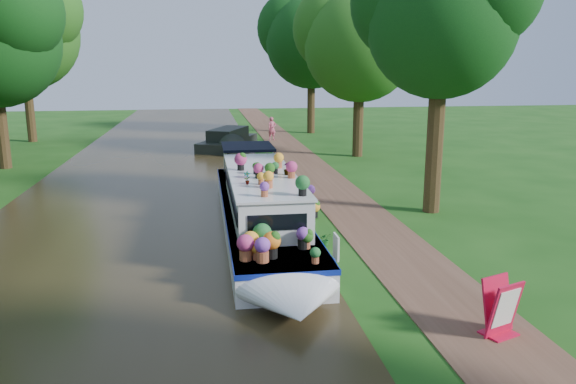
% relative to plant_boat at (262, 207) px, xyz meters
% --- Properties ---
extents(ground, '(100.00, 100.00, 0.00)m').
position_rel_plant_boat_xyz_m(ground, '(2.25, -1.14, -0.85)').
color(ground, '#174711').
rests_on(ground, ground).
extents(canal_water, '(10.00, 100.00, 0.02)m').
position_rel_plant_boat_xyz_m(canal_water, '(-3.75, -1.14, -0.84)').
color(canal_water, '#2C2413').
rests_on(canal_water, ground).
extents(towpath, '(2.20, 100.00, 0.03)m').
position_rel_plant_boat_xyz_m(towpath, '(3.45, -1.14, -0.84)').
color(towpath, '#533626').
rests_on(towpath, ground).
extents(plant_boat, '(2.29, 13.52, 2.23)m').
position_rel_plant_boat_xyz_m(plant_boat, '(0.00, 0.00, 0.00)').
color(plant_boat, silver).
rests_on(plant_boat, canal_water).
extents(tree_near_overhang, '(5.52, 5.28, 8.99)m').
position_rel_plant_boat_xyz_m(tree_near_overhang, '(6.04, 1.92, 5.75)').
color(tree_near_overhang, '#302110').
rests_on(tree_near_overhang, ground).
extents(tree_near_mid, '(6.90, 6.60, 9.40)m').
position_rel_plant_boat_xyz_m(tree_near_mid, '(6.73, 13.94, 5.58)').
color(tree_near_mid, '#302110').
rests_on(tree_near_mid, ground).
extents(tree_near_far, '(7.59, 7.26, 10.30)m').
position_rel_plant_boat_xyz_m(tree_near_far, '(6.23, 24.94, 6.20)').
color(tree_near_far, '#302110').
rests_on(tree_near_far, ground).
extents(tree_far_d, '(8.05, 7.70, 10.85)m').
position_rel_plant_boat_xyz_m(tree_far_d, '(-12.77, 22.95, 6.55)').
color(tree_far_d, '#302110').
rests_on(tree_far_d, ground).
extents(second_boat, '(3.99, 6.87, 1.24)m').
position_rel_plant_boat_xyz_m(second_boat, '(-0.19, 17.56, -0.35)').
color(second_boat, black).
rests_on(second_boat, canal_water).
extents(sandwich_board, '(0.74, 0.76, 1.08)m').
position_rel_plant_boat_xyz_m(sandwich_board, '(3.71, -7.00, -0.33)').
color(sandwich_board, red).
rests_on(sandwich_board, towpath).
extents(pedestrian_pink, '(0.65, 0.53, 1.54)m').
position_rel_plant_boat_xyz_m(pedestrian_pink, '(2.89, 21.09, -0.05)').
color(pedestrian_pink, '#CA5370').
rests_on(pedestrian_pink, towpath).
extents(verge_plant, '(0.35, 0.30, 0.37)m').
position_rel_plant_boat_xyz_m(verge_plant, '(1.65, -1.26, -0.67)').
color(verge_plant, '#1B5A20').
rests_on(verge_plant, ground).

